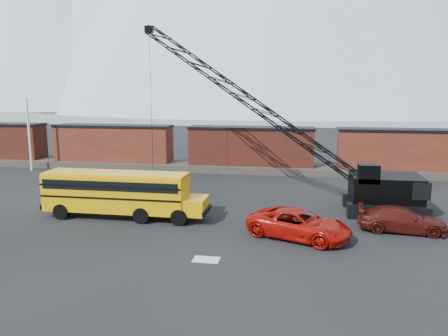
{
  "coord_description": "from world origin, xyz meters",
  "views": [
    {
      "loc": [
        5.12,
        -25.31,
        8.84
      ],
      "look_at": [
        -0.39,
        6.7,
        3.0
      ],
      "focal_mm": 35.0,
      "sensor_mm": 36.0,
      "label": 1
    }
  ],
  "objects_px": {
    "school_bus": "(121,192)",
    "red_pickup": "(299,224)",
    "crawler_crane": "(247,99)",
    "maroon_suv": "(402,219)"
  },
  "relations": [
    {
      "from": "school_bus",
      "to": "red_pickup",
      "type": "distance_m",
      "value": 12.52
    },
    {
      "from": "red_pickup",
      "to": "maroon_suv",
      "type": "height_order",
      "value": "red_pickup"
    },
    {
      "from": "maroon_suv",
      "to": "crawler_crane",
      "type": "xyz_separation_m",
      "value": [
        -10.78,
        7.14,
        7.32
      ]
    },
    {
      "from": "school_bus",
      "to": "red_pickup",
      "type": "bearing_deg",
      "value": -10.54
    },
    {
      "from": "school_bus",
      "to": "red_pickup",
      "type": "relative_size",
      "value": 1.87
    },
    {
      "from": "red_pickup",
      "to": "crawler_crane",
      "type": "distance_m",
      "value": 12.73
    },
    {
      "from": "maroon_suv",
      "to": "crawler_crane",
      "type": "height_order",
      "value": "crawler_crane"
    },
    {
      "from": "red_pickup",
      "to": "maroon_suv",
      "type": "bearing_deg",
      "value": -47.92
    },
    {
      "from": "red_pickup",
      "to": "crawler_crane",
      "type": "xyz_separation_m",
      "value": [
        -4.39,
        9.51,
        7.24
      ]
    },
    {
      "from": "crawler_crane",
      "to": "maroon_suv",
      "type": "bearing_deg",
      "value": -33.52
    }
  ]
}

